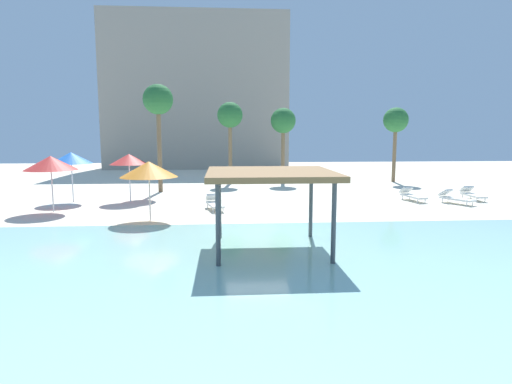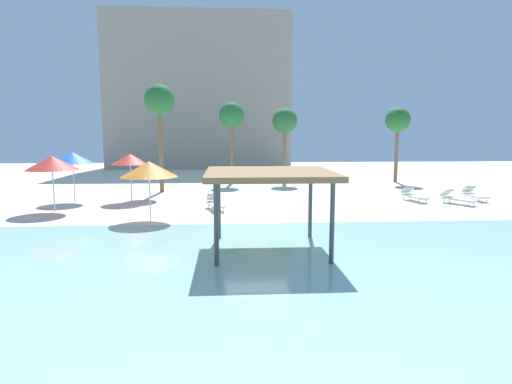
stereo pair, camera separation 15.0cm
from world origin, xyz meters
The scene contains 16 objects.
ground_plane centered at (0.00, 0.00, 0.00)m, with size 80.00×80.00×0.00m, color beige.
lagoon_water centered at (0.00, -5.25, 0.02)m, with size 44.00×13.50×0.04m, color #99D1C6.
shade_pavilion centered at (0.19, -2.56, 2.43)m, with size 4.01×4.01×2.60m.
beach_umbrella_orange_0 centered at (-4.53, 2.68, 2.24)m, with size 2.47×2.47×2.58m.
beach_umbrella_blue_1 centered at (-9.65, 8.15, 2.44)m, with size 2.25×2.25×2.75m.
beach_umbrella_red_2 centered at (-6.52, 8.10, 2.36)m, with size 2.09×2.09×2.65m.
beach_umbrella_red_3 centered at (-9.56, 5.11, 2.37)m, with size 2.46×2.46×2.71m.
lounge_chair_0 centered at (11.14, 6.11, 0.33)m, with size 1.38×1.96×0.74m.
lounge_chair_2 centered at (9.26, 7.26, 0.33)m, with size 0.91×1.97×0.74m.
lounge_chair_3 centered at (12.87, 7.38, 0.33)m, with size 0.60×1.90×0.74m.
lounge_chair_4 centered at (-1.80, 5.23, 0.33)m, with size 1.01×1.98×0.74m.
palm_tree_0 centered at (-5.42, 11.95, 5.71)m, with size 1.90×1.90×6.84m.
palm_tree_1 centered at (11.88, 16.56, 4.66)m, with size 1.90×1.90×5.74m.
palm_tree_2 centered at (-0.83, 16.59, 4.99)m, with size 1.90×1.90×6.08m.
palm_tree_3 centered at (3.18, 16.64, 4.60)m, with size 1.90×1.90×5.67m.
hotel_block_0 centered at (-4.20, 33.33, 8.10)m, with size 19.41×8.25×16.20m, color #9E9384.
Camera 1 is at (-1.26, -16.16, 3.79)m, focal length 30.33 mm.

